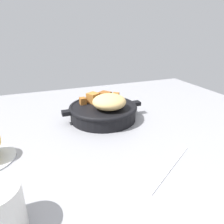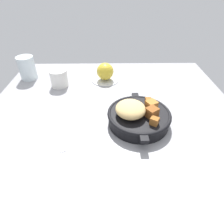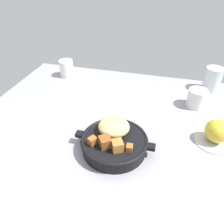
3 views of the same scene
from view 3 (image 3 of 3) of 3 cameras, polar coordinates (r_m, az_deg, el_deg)
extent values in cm
cube|color=gray|center=(76.18, 0.31, -5.58)|extent=(106.79, 93.90, 2.40)
cylinder|color=black|center=(67.31, 0.61, -8.55)|extent=(20.19, 20.19, 4.32)
torus|color=black|center=(66.05, 0.62, -7.43)|extent=(20.98, 20.98, 1.20)
cube|color=black|center=(65.29, 10.41, -9.21)|extent=(2.64, 2.40, 1.20)
cube|color=black|center=(69.09, -8.57, -5.91)|extent=(2.64, 2.40, 1.20)
ellipsoid|color=tan|center=(66.71, 0.50, -3.96)|extent=(9.92, 9.63, 4.42)
cube|color=#935623|center=(61.73, 4.71, -9.64)|extent=(1.90, 2.17, 2.09)
cube|color=brown|center=(62.56, -1.88, -8.04)|extent=(4.58, 4.64, 3.17)
cube|color=#A86B2D|center=(61.52, 1.45, -9.02)|extent=(4.29, 4.33, 3.12)
cube|color=#935623|center=(63.68, -5.23, -7.73)|extent=(3.02, 3.12, 2.39)
cylinder|color=#B7BABF|center=(78.68, 25.62, -6.92)|extent=(12.62, 12.62, 0.60)
sphere|color=gold|center=(76.15, 26.42, -4.61)|extent=(7.72, 7.72, 7.72)
cube|color=silver|center=(90.81, 2.05, 3.21)|extent=(16.75, 11.43, 0.36)
cylinder|color=white|center=(111.80, -12.11, 11.38)|extent=(6.77, 6.77, 8.30)
cylinder|color=silver|center=(91.93, 21.81, 3.43)|extent=(7.47, 7.47, 7.42)
cylinder|color=silver|center=(106.49, 25.37, 8.00)|extent=(7.51, 7.51, 10.58)
camera|label=1|loc=(1.06, 19.90, 21.88)|focal=33.53mm
camera|label=2|loc=(0.83, -36.29, 24.98)|focal=30.41mm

